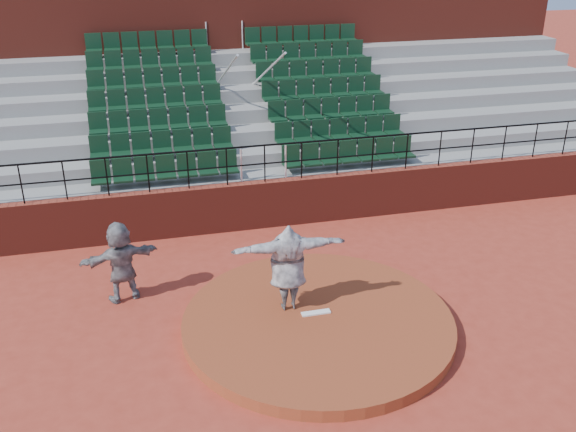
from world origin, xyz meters
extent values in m
plane|color=#9C3423|center=(0.00, 0.00, 0.00)|extent=(90.00, 90.00, 0.00)
cylinder|color=brown|center=(0.00, 0.00, 0.12)|extent=(5.50, 5.50, 0.25)
cube|color=white|center=(0.00, 0.15, 0.27)|extent=(0.60, 0.15, 0.03)
cube|color=maroon|center=(0.00, 5.00, 0.65)|extent=(24.00, 0.30, 1.30)
cylinder|color=black|center=(0.00, 5.00, 2.30)|extent=(24.00, 0.05, 0.05)
cylinder|color=black|center=(0.00, 5.00, 1.80)|extent=(24.00, 0.04, 0.04)
cylinder|color=black|center=(-6.00, 5.00, 1.80)|extent=(0.04, 0.04, 1.00)
cylinder|color=black|center=(-5.00, 5.00, 1.80)|extent=(0.04, 0.04, 1.00)
cylinder|color=black|center=(-4.00, 5.00, 1.80)|extent=(0.04, 0.04, 1.00)
cylinder|color=black|center=(-3.00, 5.00, 1.80)|extent=(0.04, 0.04, 1.00)
cylinder|color=black|center=(-2.00, 5.00, 1.80)|extent=(0.04, 0.04, 1.00)
cylinder|color=black|center=(-1.00, 5.00, 1.80)|extent=(0.04, 0.04, 1.00)
cylinder|color=black|center=(0.00, 5.00, 1.80)|extent=(0.04, 0.04, 1.00)
cylinder|color=black|center=(1.00, 5.00, 1.80)|extent=(0.04, 0.04, 1.00)
cylinder|color=black|center=(2.00, 5.00, 1.80)|extent=(0.04, 0.04, 1.00)
cylinder|color=black|center=(3.00, 5.00, 1.80)|extent=(0.04, 0.04, 1.00)
cylinder|color=black|center=(4.00, 5.00, 1.80)|extent=(0.04, 0.04, 1.00)
cylinder|color=black|center=(5.00, 5.00, 1.80)|extent=(0.04, 0.04, 1.00)
cylinder|color=black|center=(6.00, 5.00, 1.80)|extent=(0.04, 0.04, 1.00)
cylinder|color=black|center=(7.00, 5.00, 1.80)|extent=(0.04, 0.04, 1.00)
cylinder|color=black|center=(8.00, 5.00, 1.80)|extent=(0.04, 0.04, 1.00)
cylinder|color=black|center=(9.00, 5.00, 1.80)|extent=(0.04, 0.04, 1.00)
cube|color=gray|center=(0.00, 5.58, 0.65)|extent=(24.00, 0.85, 1.30)
cube|color=black|center=(-2.53, 5.59, 1.66)|extent=(3.85, 0.48, 0.72)
cube|color=black|center=(2.53, 5.59, 1.66)|extent=(3.85, 0.48, 0.72)
cube|color=gray|center=(0.00, 6.43, 0.85)|extent=(24.00, 0.85, 1.70)
cube|color=black|center=(-2.53, 6.44, 2.06)|extent=(3.85, 0.48, 0.72)
cube|color=black|center=(2.53, 6.44, 2.06)|extent=(3.85, 0.48, 0.72)
cube|color=gray|center=(0.00, 7.28, 1.05)|extent=(24.00, 0.85, 2.10)
cube|color=black|center=(-2.53, 7.29, 2.46)|extent=(3.85, 0.48, 0.72)
cube|color=black|center=(2.53, 7.29, 2.46)|extent=(3.85, 0.48, 0.72)
cube|color=gray|center=(0.00, 8.12, 1.25)|extent=(24.00, 0.85, 2.50)
cube|color=black|center=(-2.53, 8.13, 2.86)|extent=(3.85, 0.48, 0.72)
cube|color=black|center=(2.53, 8.13, 2.86)|extent=(3.85, 0.48, 0.72)
cube|color=gray|center=(0.00, 8.97, 1.45)|extent=(24.00, 0.85, 2.90)
cube|color=black|center=(-2.53, 8.98, 3.26)|extent=(3.85, 0.48, 0.72)
cube|color=black|center=(2.53, 8.98, 3.26)|extent=(3.85, 0.48, 0.72)
cube|color=gray|center=(0.00, 9.82, 1.65)|extent=(24.00, 0.85, 3.30)
cube|color=black|center=(-2.53, 9.83, 3.66)|extent=(3.85, 0.48, 0.72)
cube|color=black|center=(2.53, 9.83, 3.66)|extent=(3.85, 0.48, 0.72)
cube|color=gray|center=(0.00, 10.68, 1.85)|extent=(24.00, 0.85, 3.70)
cube|color=black|center=(-2.53, 10.69, 4.06)|extent=(3.85, 0.48, 0.72)
cube|color=black|center=(2.53, 10.69, 4.06)|extent=(3.85, 0.48, 0.72)
cylinder|color=silver|center=(-0.60, 8.12, 3.40)|extent=(0.06, 5.97, 2.46)
cylinder|color=silver|center=(0.60, 8.12, 3.40)|extent=(0.06, 5.97, 2.46)
cube|color=maroon|center=(0.00, 12.60, 3.55)|extent=(24.00, 3.00, 7.10)
imported|color=black|center=(-0.49, 0.54, 1.19)|extent=(2.32, 0.69, 1.88)
imported|color=black|center=(-3.79, 2.12, 0.91)|extent=(1.77, 0.92, 1.83)
camera|label=1|loc=(-3.26, -10.47, 7.51)|focal=40.00mm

